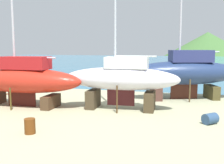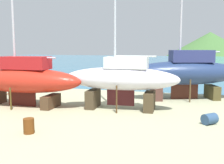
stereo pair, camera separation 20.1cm
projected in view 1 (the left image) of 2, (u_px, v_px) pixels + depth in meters
The scene contains 10 objects.
ground_plane at pixel (114, 113), 19.52m from camera, with size 40.49×40.49×0.00m, color tan.
sea_water at pixel (169, 62), 79.89m from camera, with size 161.95×106.85×0.01m, color teal.
headland_hill at pixel (207, 55), 153.82m from camera, with size 89.43×89.43×25.09m, color #416C34.
sailboat_mid_port at pixel (185, 72), 24.40m from camera, with size 10.55×5.84×18.48m.
sailboat_large_starboard at pixel (121, 78), 20.42m from camera, with size 8.79×2.76×15.52m.
sailboat_small_center at pixel (22, 79), 21.45m from camera, with size 10.11×3.02×14.50m.
worker at pixel (127, 83), 28.94m from camera, with size 0.50×0.44×1.67m.
barrel_rust_near at pixel (210, 119), 16.68m from camera, with size 0.67×0.67×0.85m, color navy.
barrel_tar_black at pixel (30, 126), 14.84m from camera, with size 0.59×0.59×0.83m, color brown.
timber_short_cross at pixel (1, 95), 26.18m from camera, with size 2.21×0.20×0.11m, color brown.
Camera 1 is at (4.82, -21.57, 4.72)m, focal length 43.92 mm.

